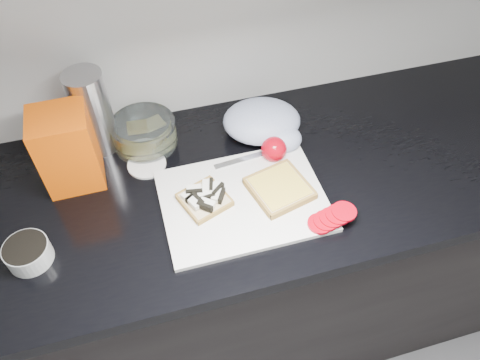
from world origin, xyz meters
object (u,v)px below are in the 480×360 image
(glass_bowl, at_px, (144,133))
(bread_bag, at_px, (67,149))
(cutting_board, at_px, (243,200))
(steel_canister, at_px, (93,112))

(glass_bowl, relative_size, bread_bag, 0.83)
(cutting_board, distance_m, glass_bowl, 0.34)
(glass_bowl, xyz_separation_m, bread_bag, (-0.19, -0.08, 0.07))
(glass_bowl, bearing_deg, cutting_board, -53.83)
(glass_bowl, relative_size, steel_canister, 0.74)
(cutting_board, bearing_deg, glass_bowl, 126.17)
(cutting_board, bearing_deg, bread_bag, 153.51)
(cutting_board, distance_m, bread_bag, 0.45)
(glass_bowl, bearing_deg, steel_canister, 168.52)
(cutting_board, height_order, steel_canister, steel_canister)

